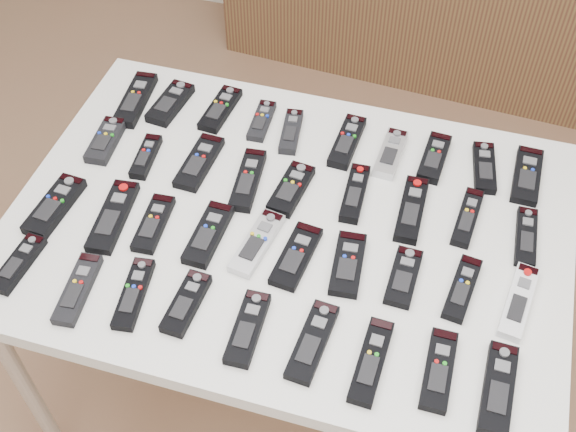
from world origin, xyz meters
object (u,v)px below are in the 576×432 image
(remote_6, at_px, (390,154))
(remote_12, at_px, (199,162))
(remote_18, at_px, (526,237))
(remote_11, at_px, (146,157))
(remote_29, at_px, (19,264))
(remote_7, at_px, (434,158))
(remote_10, at_px, (106,141))
(remote_9, at_px, (527,176))
(remote_24, at_px, (296,256))
(remote_27, at_px, (462,288))
(remote_25, at_px, (348,264))
(remote_15, at_px, (355,193))
(remote_28, at_px, (519,301))
(remote_32, at_px, (186,303))
(remote_2, at_px, (220,109))
(remote_14, at_px, (291,189))
(remote_34, at_px, (312,342))
(remote_36, at_px, (439,370))
(remote_22, at_px, (208,234))
(remote_26, at_px, (404,277))
(remote_33, at_px, (248,328))
(remote_21, at_px, (154,223))
(remote_19, at_px, (55,206))
(remote_1, at_px, (170,103))
(remote_16, at_px, (412,210))
(remote_20, at_px, (113,216))
(remote_8, at_px, (484,168))
(remote_35, at_px, (371,361))
(remote_5, at_px, (347,142))
(remote_0, at_px, (136,99))
(remote_17, at_px, (467,218))
(remote_3, at_px, (262,121))
(remote_13, at_px, (248,180))
(table, at_px, (288,238))
(remote_4, at_px, (291,132))

(remote_6, xyz_separation_m, remote_12, (-0.44, -0.16, -0.00))
(remote_12, height_order, remote_18, remote_12)
(remote_11, distance_m, remote_29, 0.40)
(remote_7, xyz_separation_m, remote_10, (-0.79, -0.17, 0.00))
(remote_9, bearing_deg, remote_24, -138.71)
(remote_27, bearing_deg, remote_25, -171.07)
(remote_15, bearing_deg, remote_25, -83.76)
(remote_28, relative_size, remote_32, 1.23)
(remote_2, distance_m, remote_14, 0.33)
(remote_34, height_order, remote_36, same)
(remote_9, relative_size, remote_12, 1.00)
(remote_18, height_order, remote_27, remote_27)
(remote_22, xyz_separation_m, remote_29, (-0.36, -0.19, -0.00))
(remote_25, bearing_deg, remote_26, -4.90)
(remote_33, bearing_deg, remote_15, 71.65)
(remote_7, relative_size, remote_21, 0.99)
(remote_6, height_order, remote_28, remote_6)
(remote_19, bearing_deg, remote_1, 78.00)
(remote_16, distance_m, remote_34, 0.41)
(remote_19, xyz_separation_m, remote_20, (0.14, 0.01, -0.00))
(remote_8, xyz_separation_m, remote_11, (-0.79, -0.19, 0.00))
(remote_8, relative_size, remote_28, 0.85)
(remote_20, relative_size, remote_36, 1.19)
(remote_11, relative_size, remote_27, 0.85)
(remote_26, relative_size, remote_35, 0.80)
(remote_2, xyz_separation_m, remote_16, (0.53, -0.20, 0.00))
(remote_12, bearing_deg, remote_5, 30.21)
(remote_14, height_order, remote_29, remote_14)
(remote_27, xyz_separation_m, remote_36, (-0.02, -0.20, 0.00))
(remote_0, distance_m, remote_2, 0.23)
(remote_17, relative_size, remote_27, 1.02)
(remote_28, bearing_deg, remote_2, 161.87)
(remote_3, height_order, remote_15, remote_15)
(remote_13, distance_m, remote_20, 0.32)
(remote_6, xyz_separation_m, remote_20, (-0.56, -0.37, -0.00))
(remote_16, bearing_deg, remote_11, -179.81)
(remote_35, bearing_deg, remote_25, 116.44)
(remote_6, distance_m, remote_22, 0.49)
(remote_2, bearing_deg, table, -43.83)
(remote_3, relative_size, remote_25, 0.87)
(remote_10, distance_m, remote_11, 0.12)
(remote_11, bearing_deg, remote_25, -23.60)
(remote_32, bearing_deg, remote_35, -0.45)
(remote_17, bearing_deg, remote_10, -174.68)
(remote_9, distance_m, remote_16, 0.31)
(remote_6, height_order, remote_11, remote_6)
(remote_4, bearing_deg, remote_13, -112.64)
(remote_20, xyz_separation_m, remote_24, (0.43, 0.01, -0.00))
(remote_14, xyz_separation_m, remote_16, (0.28, 0.01, 0.00))
(remote_8, relative_size, remote_11, 1.14)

